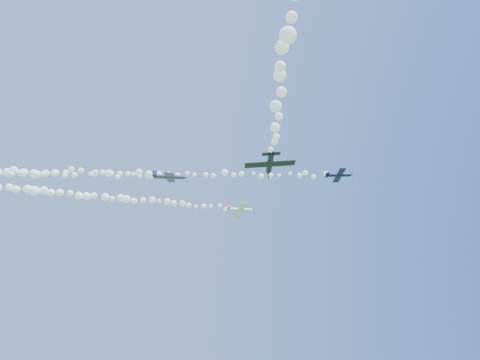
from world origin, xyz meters
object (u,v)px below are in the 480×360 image
object	(u,v)px
plane_navy	(339,175)
plane_black	(270,163)
plane_white	(240,210)
plane_grey	(170,177)

from	to	relation	value
plane_navy	plane_black	xyz separation A→B (m)	(-22.51, -16.91, -9.74)
plane_white	plane_grey	xyz separation A→B (m)	(-21.03, -25.48, -6.09)
plane_navy	plane_grey	size ratio (longest dim) A/B	0.96
plane_navy	plane_black	size ratio (longest dim) A/B	0.83
plane_white	plane_black	bearing A→B (deg)	-98.26
plane_white	plane_navy	size ratio (longest dim) A/B	1.21
plane_navy	plane_black	bearing A→B (deg)	-128.96
plane_white	plane_navy	bearing A→B (deg)	-56.02
plane_grey	plane_black	bearing A→B (deg)	-36.39
plane_navy	plane_grey	bearing A→B (deg)	-164.00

